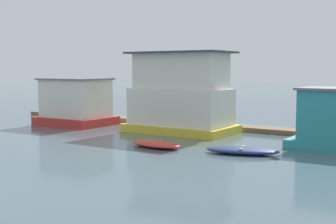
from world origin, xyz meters
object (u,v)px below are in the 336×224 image
dinghy_navy (242,150)px  mooring_post_near_right (231,119)px  houseboat_red (76,103)px  houseboat_yellow (181,96)px  dinghy_red (156,144)px

dinghy_navy → mooring_post_near_right: (-3.96, 6.97, 0.66)m
houseboat_red → dinghy_navy: (15.17, -4.18, -1.44)m
houseboat_yellow → mooring_post_near_right: houseboat_yellow is taller
dinghy_red → dinghy_navy: bearing=8.6°
mooring_post_near_right → houseboat_red: bearing=-166.0°
houseboat_red → dinghy_red: (10.55, -4.87, -1.44)m
houseboat_yellow → mooring_post_near_right: bearing=37.0°
houseboat_red → mooring_post_near_right: houseboat_red is taller
dinghy_red → houseboat_red: bearing=155.2°
houseboat_red → mooring_post_near_right: size_ratio=3.03×
houseboat_red → houseboat_yellow: bearing=5.3°
mooring_post_near_right → dinghy_navy: bearing=-60.4°
houseboat_yellow → mooring_post_near_right: size_ratio=4.14×
houseboat_yellow → dinghy_navy: (6.61, -4.97, -2.20)m
dinghy_red → mooring_post_near_right: size_ratio=1.96×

